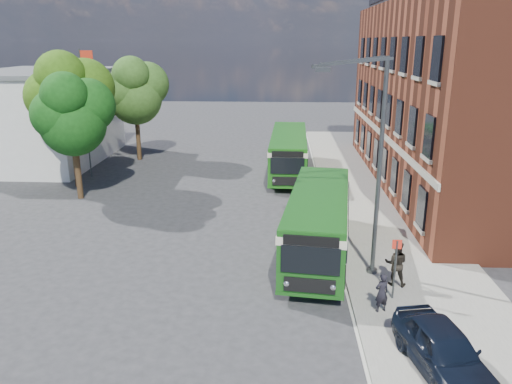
# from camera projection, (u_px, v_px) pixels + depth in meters

# --- Properties ---
(ground) EXTENTS (120.00, 120.00, 0.00)m
(ground) POSITION_uv_depth(u_px,v_px,m) (252.00, 253.00, 23.33)
(ground) COLOR #2C2C2F
(ground) RESTS_ON ground
(pavement) EXTENTS (6.00, 48.00, 0.15)m
(pavement) POSITION_uv_depth(u_px,v_px,m) (373.00, 201.00, 30.61)
(pavement) COLOR gray
(pavement) RESTS_ON ground
(kerb_line) EXTENTS (0.12, 48.00, 0.01)m
(kerb_line) POSITION_uv_depth(u_px,v_px,m) (324.00, 202.00, 30.77)
(kerb_line) COLOR beige
(kerb_line) RESTS_ON ground
(brick_office) EXTENTS (12.10, 26.00, 14.20)m
(brick_office) POSITION_uv_depth(u_px,v_px,m) (480.00, 82.00, 32.08)
(brick_office) COLOR brown
(brick_office) RESTS_ON ground
(white_building) EXTENTS (9.40, 13.40, 7.30)m
(white_building) POSITION_uv_depth(u_px,v_px,m) (43.00, 116.00, 40.34)
(white_building) COLOR silver
(white_building) RESTS_ON ground
(flagpole) EXTENTS (0.95, 0.10, 9.00)m
(flagpole) POSITION_uv_depth(u_px,v_px,m) (86.00, 109.00, 34.92)
(flagpole) COLOR #3B3E40
(flagpole) RESTS_ON ground
(street_lamp) EXTENTS (2.96, 2.38, 9.00)m
(street_lamp) POSITION_uv_depth(u_px,v_px,m) (371.00, 165.00, 19.78)
(street_lamp) COLOR #3B3E40
(street_lamp) RESTS_ON ground
(bus_stop_sign) EXTENTS (0.35, 0.08, 2.52)m
(bus_stop_sign) POSITION_uv_depth(u_px,v_px,m) (395.00, 265.00, 18.60)
(bus_stop_sign) COLOR #3B3E40
(bus_stop_sign) RESTS_ON ground
(bus_front) EXTENTS (3.78, 10.00, 3.02)m
(bus_front) POSITION_uv_depth(u_px,v_px,m) (318.00, 218.00, 22.55)
(bus_front) COLOR #175015
(bus_front) RESTS_ON ground
(bus_rear) EXTENTS (2.89, 11.24, 3.02)m
(bus_rear) POSITION_uv_depth(u_px,v_px,m) (289.00, 150.00, 36.79)
(bus_rear) COLOR #1C5F15
(bus_rear) RESTS_ON ground
(parked_car) EXTENTS (2.52, 4.51, 1.45)m
(parked_car) POSITION_uv_depth(u_px,v_px,m) (443.00, 350.00, 14.57)
(parked_car) COLOR black
(parked_car) RESTS_ON pavement
(pedestrian_a) EXTENTS (0.64, 0.54, 1.49)m
(pedestrian_a) POSITION_uv_depth(u_px,v_px,m) (382.00, 293.00, 17.85)
(pedestrian_a) COLOR black
(pedestrian_a) RESTS_ON pavement
(pedestrian_b) EXTENTS (1.03, 0.88, 1.85)m
(pedestrian_b) POSITION_uv_depth(u_px,v_px,m) (396.00, 263.00, 19.77)
(pedestrian_b) COLOR black
(pedestrian_b) RESTS_ON pavement
(tree_left) EXTENTS (4.66, 4.43, 7.87)m
(tree_left) POSITION_uv_depth(u_px,v_px,m) (73.00, 114.00, 29.91)
(tree_left) COLOR #382414
(tree_left) RESTS_ON ground
(tree_mid) EXTENTS (5.34, 5.07, 9.01)m
(tree_mid) POSITION_uv_depth(u_px,v_px,m) (69.00, 96.00, 32.27)
(tree_mid) COLOR #382414
(tree_mid) RESTS_ON ground
(tree_right) EXTENTS (4.99, 4.74, 8.43)m
(tree_right) POSITION_uv_depth(u_px,v_px,m) (136.00, 90.00, 40.02)
(tree_right) COLOR #382414
(tree_right) RESTS_ON ground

